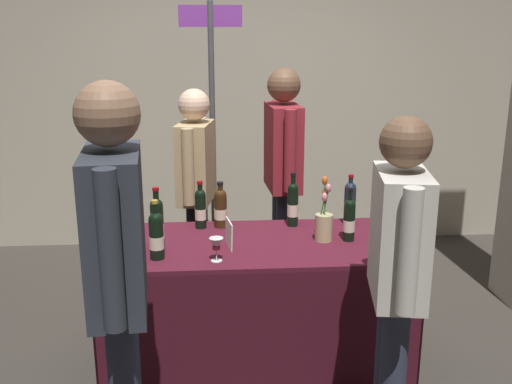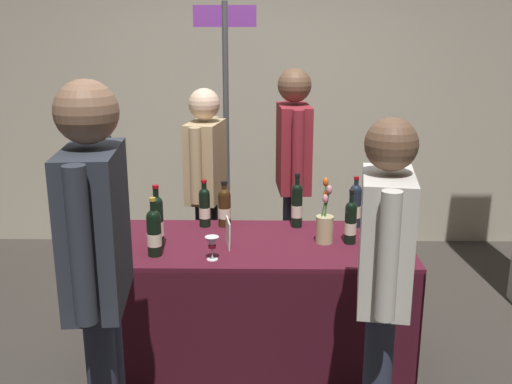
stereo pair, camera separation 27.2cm
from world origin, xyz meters
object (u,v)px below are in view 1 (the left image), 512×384
(vendor_presenter, at_px, (196,181))
(display_bottle_0, at_px, (220,207))
(flower_vase, at_px, (324,223))
(tasting_table, at_px, (256,277))
(featured_wine_bottle, at_px, (156,235))
(taster_foreground_right, at_px, (117,260))
(wine_glass_near_vendor, at_px, (216,245))
(booth_signpost, at_px, (212,121))

(vendor_presenter, bearing_deg, display_bottle_0, 28.11)
(flower_vase, relative_size, vendor_presenter, 0.25)
(tasting_table, relative_size, featured_wine_bottle, 5.40)
(display_bottle_0, bearing_deg, flower_vase, -25.36)
(tasting_table, height_order, display_bottle_0, display_bottle_0)
(featured_wine_bottle, bearing_deg, flower_vase, 12.91)
(vendor_presenter, xyz_separation_m, taster_foreground_right, (-0.25, -1.81, 0.16))
(flower_vase, distance_m, vendor_presenter, 1.08)
(flower_vase, bearing_deg, featured_wine_bottle, -167.09)
(display_bottle_0, distance_m, taster_foreground_right, 1.40)
(featured_wine_bottle, distance_m, wine_glass_near_vendor, 0.33)
(tasting_table, xyz_separation_m, booth_signpost, (-0.24, 1.20, 0.74))
(featured_wine_bottle, bearing_deg, taster_foreground_right, -94.62)
(booth_signpost, bearing_deg, taster_foreground_right, -99.46)
(wine_glass_near_vendor, distance_m, taster_foreground_right, 0.88)
(flower_vase, height_order, taster_foreground_right, taster_foreground_right)
(display_bottle_0, relative_size, taster_foreground_right, 0.16)
(flower_vase, bearing_deg, taster_foreground_right, -134.19)
(tasting_table, height_order, taster_foreground_right, taster_foreground_right)
(tasting_table, relative_size, booth_signpost, 0.83)
(featured_wine_bottle, relative_size, display_bottle_0, 1.13)
(featured_wine_bottle, bearing_deg, booth_signpost, 77.79)
(booth_signpost, bearing_deg, display_bottle_0, -87.40)
(vendor_presenter, relative_size, taster_foreground_right, 0.88)
(featured_wine_bottle, xyz_separation_m, taster_foreground_right, (-0.07, -0.82, 0.19))
(vendor_presenter, bearing_deg, featured_wine_bottle, -0.65)
(tasting_table, height_order, booth_signpost, booth_signpost)
(wine_glass_near_vendor, bearing_deg, flower_vase, 23.75)
(wine_glass_near_vendor, bearing_deg, vendor_presenter, 97.15)
(taster_foreground_right, bearing_deg, flower_vase, -49.97)
(display_bottle_0, xyz_separation_m, booth_signpost, (-0.04, 0.91, 0.39))
(vendor_presenter, bearing_deg, tasting_table, 34.90)
(featured_wine_bottle, relative_size, flower_vase, 0.85)
(booth_signpost, bearing_deg, vendor_presenter, -105.87)
(display_bottle_0, height_order, booth_signpost, booth_signpost)
(featured_wine_bottle, xyz_separation_m, display_bottle_0, (0.35, 0.50, -0.01))
(vendor_presenter, height_order, booth_signpost, booth_signpost)
(flower_vase, bearing_deg, wine_glass_near_vendor, -156.25)
(display_bottle_0, relative_size, flower_vase, 0.75)
(tasting_table, xyz_separation_m, display_bottle_0, (-0.20, 0.28, 0.35))
(tasting_table, xyz_separation_m, taster_foreground_right, (-0.61, -1.03, 0.55))
(featured_wine_bottle, bearing_deg, vendor_presenter, 79.38)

